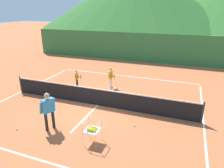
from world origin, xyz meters
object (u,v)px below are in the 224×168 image
student_1 (111,76)px  tennis_ball_1 (83,107)px  tennis_net (97,97)px  student_0 (77,77)px  tennis_ball_3 (134,126)px  tennis_ball_6 (0,111)px  ball_cart (92,129)px  tennis_ball_0 (17,129)px  instructor (48,108)px

student_1 → tennis_ball_1: (-0.32, -3.24, -0.79)m
tennis_net → student_0: student_0 is taller
tennis_ball_3 → student_1: bearing=123.2°
student_0 → student_1: bearing=18.8°
tennis_ball_1 → student_0: bearing=125.1°
student_0 → tennis_ball_6: student_0 is taller
tennis_net → student_0: 3.08m
tennis_net → tennis_ball_6: tennis_net is taller
ball_cart → tennis_ball_0: size_ratio=13.22×
tennis_ball_0 → tennis_ball_6: bearing=154.7°
student_0 → ball_cart: bearing=-55.1°
ball_cart → student_1: bearing=103.7°
student_0 → tennis_ball_6: 4.90m
ball_cart → student_0: bearing=124.9°
tennis_net → ball_cart: 3.23m
tennis_ball_0 → tennis_ball_1: size_ratio=1.00×
student_0 → student_1: student_1 is taller
student_0 → ball_cart: student_0 is taller
student_0 → tennis_ball_1: 3.17m
student_1 → tennis_ball_3: bearing=-56.8°
tennis_net → tennis_ball_3: tennis_net is taller
tennis_net → tennis_ball_6: bearing=-150.8°
tennis_net → tennis_ball_1: bearing=-136.4°
instructor → tennis_ball_6: instructor is taller
student_1 → tennis_ball_0: 6.48m
ball_cart → tennis_ball_0: (-3.43, -0.39, -0.56)m
student_1 → student_0: bearing=-161.2°
tennis_net → student_0: (-2.36, 1.97, 0.23)m
tennis_ball_0 → tennis_ball_1: 3.33m
instructor → tennis_ball_3: bearing=23.7°
student_1 → tennis_ball_3: (2.65, -4.04, -0.79)m
ball_cart → instructor: bearing=174.7°
student_0 → ball_cart: size_ratio=1.35×
ball_cart → tennis_ball_1: (-1.72, 2.47, -0.56)m
ball_cart → tennis_ball_1: size_ratio=13.22×
tennis_ball_1 → tennis_ball_6: 4.23m
instructor → student_1: size_ratio=1.24×
student_1 → tennis_ball_6: (-4.11, -5.12, -0.79)m
tennis_net → student_1: 2.72m
tennis_ball_0 → tennis_ball_3: same height
student_1 → ball_cart: 5.88m
tennis_ball_6 → tennis_ball_0: bearing=-25.3°
tennis_ball_0 → tennis_ball_3: size_ratio=1.00×
tennis_net → tennis_ball_6: size_ratio=154.01×
tennis_ball_1 → tennis_ball_3: bearing=-15.1°
tennis_net → student_1: student_1 is taller
tennis_ball_3 → student_0: bearing=145.0°
instructor → tennis_ball_1: size_ratio=25.00×
tennis_net → tennis_ball_0: 4.14m
student_0 → instructor: bearing=-73.8°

